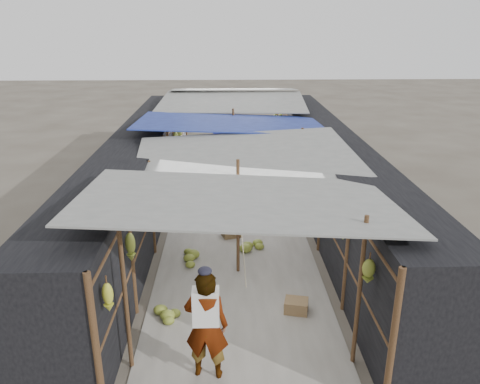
{
  "coord_description": "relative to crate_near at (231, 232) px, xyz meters",
  "views": [
    {
      "loc": [
        -0.24,
        -6.2,
        5.24
      ],
      "look_at": [
        0.1,
        4.76,
        1.25
      ],
      "focal_mm": 35.0,
      "sensor_mm": 36.0,
      "label": 1
    }
  ],
  "objects": [
    {
      "name": "vendor_seated",
      "position": [
        1.83,
        2.75,
        0.31
      ],
      "size": [
        0.4,
        0.61,
        0.89
      ],
      "primitive_type": "imported",
      "rotation": [
        0.0,
        0.0,
        -1.69
      ],
      "color": "#46403D",
      "rests_on": "ground"
    },
    {
      "name": "stall_left",
      "position": [
        -2.57,
        1.69,
        1.01
      ],
      "size": [
        1.4,
        15.0,
        2.3
      ],
      "primitive_type": "cube",
      "color": "black",
      "rests_on": "ground"
    },
    {
      "name": "aisle_slab",
      "position": [
        0.13,
        1.69,
        -0.13
      ],
      "size": [
        3.6,
        16.0,
        0.02
      ],
      "primitive_type": "cube",
      "color": "#9E998E",
      "rests_on": "ground"
    },
    {
      "name": "ground",
      "position": [
        0.13,
        -4.81,
        -0.14
      ],
      "size": [
        80.0,
        80.0,
        0.0
      ],
      "primitive_type": "plane",
      "color": "#6B6356",
      "rests_on": "ground"
    },
    {
      "name": "black_basin",
      "position": [
        1.53,
        0.87,
        -0.05
      ],
      "size": [
        0.59,
        0.59,
        0.18
      ],
      "primitive_type": "cylinder",
      "color": "black",
      "rests_on": "ground"
    },
    {
      "name": "stall_right",
      "position": [
        2.83,
        1.69,
        1.01
      ],
      "size": [
        1.4,
        15.0,
        2.3
      ],
      "primitive_type": "cube",
      "color": "black",
      "rests_on": "ground"
    },
    {
      "name": "hanging_bananas",
      "position": [
        -0.04,
        1.6,
        1.49
      ],
      "size": [
        3.95,
        14.33,
        0.85
      ],
      "color": "gold",
      "rests_on": "ground"
    },
    {
      "name": "crate_mid",
      "position": [
        1.2,
        -3.4,
        -0.01
      ],
      "size": [
        0.51,
        0.44,
        0.26
      ],
      "primitive_type": "cube",
      "rotation": [
        0.0,
        0.0,
        -0.23
      ],
      "color": "#926B4A",
      "rests_on": "ground"
    },
    {
      "name": "market_canopy",
      "position": [
        0.16,
        2.02,
        2.27
      ],
      "size": [
        5.62,
        15.2,
        2.77
      ],
      "color": "brown",
      "rests_on": "ground"
    },
    {
      "name": "floor_bananas",
      "position": [
        -0.07,
        1.63,
        0.03
      ],
      "size": [
        3.82,
        10.94,
        0.35
      ],
      "color": "olive",
      "rests_on": "ground"
    },
    {
      "name": "crate_near",
      "position": [
        0.0,
        0.0,
        0.0
      ],
      "size": [
        0.55,
        0.49,
        0.27
      ],
      "primitive_type": "cube",
      "rotation": [
        0.0,
        0.0,
        0.31
      ],
      "color": "#926B4A",
      "rests_on": "ground"
    },
    {
      "name": "shopper_blue",
      "position": [
        -0.68,
        1.85,
        0.6
      ],
      "size": [
        0.86,
        0.77,
        1.47
      ],
      "primitive_type": "imported",
      "rotation": [
        0.0,
        0.0,
        0.36
      ],
      "color": "#1E3F96",
      "rests_on": "ground"
    },
    {
      "name": "crate_back",
      "position": [
        -0.16,
        2.45,
        0.0
      ],
      "size": [
        0.54,
        0.49,
        0.28
      ],
      "primitive_type": "cube",
      "rotation": [
        0.0,
        0.0,
        -0.36
      ],
      "color": "#926B4A",
      "rests_on": "ground"
    },
    {
      "name": "vendor_elderly",
      "position": [
        -0.43,
        -5.04,
        0.79
      ],
      "size": [
        0.73,
        0.54,
        1.85
      ],
      "primitive_type": "imported",
      "rotation": [
        0.0,
        0.0,
        2.99
      ],
      "color": "white",
      "rests_on": "ground"
    }
  ]
}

